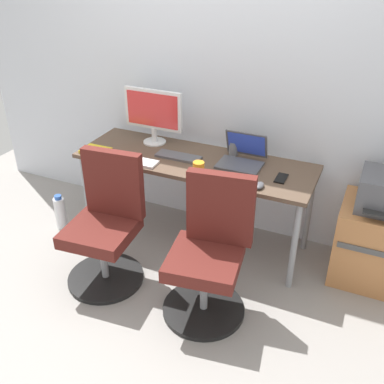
{
  "coord_description": "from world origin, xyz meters",
  "views": [
    {
      "loc": [
        1.2,
        -2.72,
        2.15
      ],
      "look_at": [
        0.0,
        -0.05,
        0.47
      ],
      "focal_mm": 41.74,
      "sensor_mm": 36.0,
      "label": 1
    }
  ],
  "objects": [
    {
      "name": "coffee_mug",
      "position": [
        0.12,
        -0.2,
        0.76
      ],
      "size": [
        0.08,
        0.08,
        0.09
      ],
      "primitive_type": "cylinder",
      "color": "orange",
      "rests_on": "desk"
    },
    {
      "name": "open_laptop",
      "position": [
        0.34,
        0.08,
        0.77
      ],
      "size": [
        0.31,
        0.29,
        0.22
      ],
      "color": "#4C4C51",
      "rests_on": "desk"
    },
    {
      "name": "mouse_by_laptop",
      "position": [
        0.29,
        -0.22,
        0.73
      ],
      "size": [
        0.06,
        0.1,
        0.03
      ],
      "primitive_type": "ellipsoid",
      "color": "#B7B7B7",
      "rests_on": "desk"
    },
    {
      "name": "keyboard_by_laptop",
      "position": [
        -0.12,
        -0.02,
        0.73
      ],
      "size": [
        0.34,
        0.12,
        0.02
      ],
      "primitive_type": "cube",
      "color": "#515156",
      "rests_on": "desk"
    },
    {
      "name": "office_chair_left",
      "position": [
        -0.38,
        -0.65,
        0.42
      ],
      "size": [
        0.54,
        0.54,
        0.94
      ],
      "color": "black",
      "rests_on": "ground"
    },
    {
      "name": "phone_near_laptop",
      "position": [
        0.66,
        -0.04,
        0.72
      ],
      "size": [
        0.07,
        0.14,
        0.01
      ],
      "primitive_type": "cube",
      "color": "black",
      "rests_on": "desk"
    },
    {
      "name": "desktop_monitor",
      "position": [
        -0.42,
        0.15,
        0.97
      ],
      "size": [
        0.48,
        0.18,
        0.43
      ],
      "color": "silver",
      "rests_on": "desk"
    },
    {
      "name": "desk",
      "position": [
        0.0,
        0.0,
        0.65
      ],
      "size": [
        1.78,
        0.59,
        0.72
      ],
      "color": "brown",
      "rests_on": "ground"
    },
    {
      "name": "back_wall",
      "position": [
        0.0,
        0.37,
        1.3
      ],
      "size": [
        4.4,
        0.04,
        2.6
      ],
      "primitive_type": "cube",
      "color": "silver",
      "rests_on": "ground"
    },
    {
      "name": "notebook",
      "position": [
        -0.74,
        -0.19,
        0.73
      ],
      "size": [
        0.21,
        0.15,
        0.03
      ],
      "primitive_type": "cube",
      "color": "yellow",
      "rests_on": "desk"
    },
    {
      "name": "office_chair_right",
      "position": [
        0.39,
        -0.65,
        0.42
      ],
      "size": [
        0.54,
        0.54,
        0.94
      ],
      "color": "black",
      "rests_on": "ground"
    },
    {
      "name": "keyboard_by_monitor",
      "position": [
        -0.38,
        -0.21,
        0.73
      ],
      "size": [
        0.34,
        0.12,
        0.02
      ],
      "primitive_type": "cube",
      "color": "silver",
      "rests_on": "desk"
    },
    {
      "name": "side_cabinet",
      "position": [
        1.34,
        0.1,
        0.29
      ],
      "size": [
        0.54,
        0.48,
        0.58
      ],
      "color": "#B77542",
      "rests_on": "ground"
    },
    {
      "name": "mouse_by_monitor",
      "position": [
        0.56,
        -0.22,
        0.73
      ],
      "size": [
        0.06,
        0.1,
        0.03
      ],
      "primitive_type": "ellipsoid",
      "color": "#515156",
      "rests_on": "desk"
    },
    {
      "name": "pen_cup",
      "position": [
        0.23,
        0.2,
        0.77
      ],
      "size": [
        0.07,
        0.07,
        0.1
      ],
      "primitive_type": "cylinder",
      "color": "slate",
      "rests_on": "desk"
    },
    {
      "name": "water_bottle_on_floor",
      "position": [
        -1.09,
        -0.31,
        0.15
      ],
      "size": [
        0.09,
        0.09,
        0.31
      ],
      "color": "white",
      "rests_on": "ground"
    },
    {
      "name": "ground_plane",
      "position": [
        0.0,
        0.0,
        0.0
      ],
      "size": [
        5.28,
        5.28,
        0.0
      ],
      "primitive_type": "plane",
      "color": "gray"
    }
  ]
}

